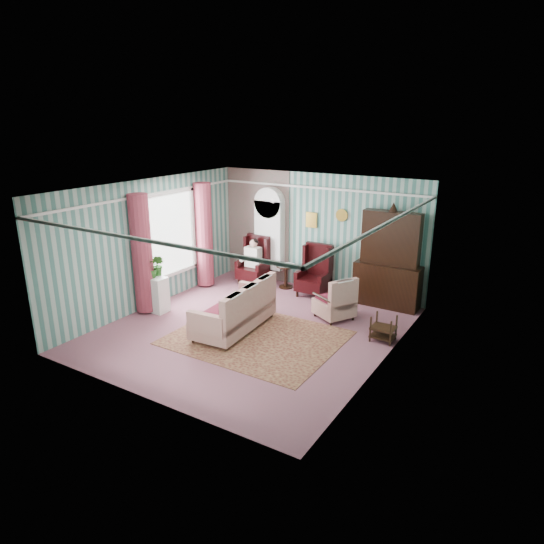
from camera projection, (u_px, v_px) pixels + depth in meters
The scene contains 17 objects.
floor at pixel (252, 329), 9.99m from camera, with size 6.00×6.00×0.00m, color #814B59.
room_shell at pixel (231, 229), 9.83m from camera, with size 5.53×6.02×2.91m.
bookcase at pixel (269, 240), 12.62m from camera, with size 0.80×0.28×2.24m, color white.
dresser_hutch at pixel (389, 257), 10.89m from camera, with size 1.50×0.56×2.36m, color black.
wingback_left at pixel (253, 260), 12.58m from camera, with size 0.76×0.80×1.25m, color black.
wingback_right at pixel (313, 271), 11.71m from camera, with size 0.76×0.80×1.25m, color black.
seated_woman at pixel (253, 262), 12.59m from camera, with size 0.44×0.40×1.18m, color white, non-canonical shape.
round_side_table at pixel (286, 276), 12.35m from camera, with size 0.50×0.50×0.60m, color black.
nest_table at pixel (383, 328), 9.40m from camera, with size 0.45×0.38×0.54m, color black.
plant_stand at pixel (155, 294), 10.82m from camera, with size 0.55×0.35×0.80m, color silver.
rug at pixel (256, 338), 9.59m from camera, with size 3.20×2.60×0.01m, color #52241B.
sofa at pixel (234, 306), 9.85m from camera, with size 2.05×0.92×1.01m, color beige.
floral_armchair at pixel (335, 299), 10.41m from camera, with size 0.79×0.84×0.89m, color beige.
coffee_table at pixel (215, 328), 9.52m from camera, with size 0.86×0.49×0.44m, color black.
potted_plant_a at pixel (152, 268), 10.60m from camera, with size 0.40×0.35×0.44m, color #25551A.
potted_plant_b at pixel (158, 265), 10.73m from camera, with size 0.26×0.21×0.48m, color #164817.
potted_plant_c at pixel (152, 267), 10.70m from camera, with size 0.23×0.23×0.42m, color #205019.
Camera 1 is at (5.14, -7.58, 4.17)m, focal length 32.00 mm.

